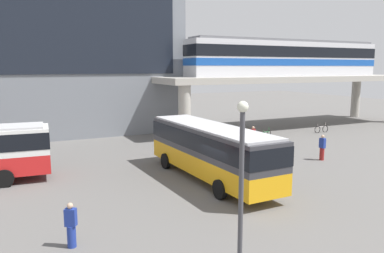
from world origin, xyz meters
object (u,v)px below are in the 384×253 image
Objects in this scene: bus_main at (210,146)px; bicycle_brown at (243,136)px; pedestrian_near_building at (253,137)px; train at (287,58)px; bicycle_green at (266,135)px; pedestrian_by_bike_rack at (71,226)px; bicycle_silver at (321,129)px; pedestrian_walking_across at (322,148)px; station_building at (25,23)px.

bus_main is 13.06m from bicycle_brown.
bus_main is 10.06m from pedestrian_near_building.
bicycle_green is at bearing -141.95° from train.
bicycle_green is at bearing 36.47° from pedestrian_by_bike_rack.
pedestrian_by_bike_rack is (-26.51, -14.62, 0.44)m from bicycle_silver.
pedestrian_walking_across is at bearing -134.38° from bicycle_silver.
bus_main is 6.68× the size of bicycle_green.
bicycle_green is 0.91× the size of pedestrian_walking_across.
pedestrian_by_bike_rack is 18.99m from pedestrian_walking_across.
bicycle_green is at bearing 38.71° from pedestrian_near_building.
pedestrian_by_bike_rack is 0.97× the size of pedestrian_near_building.
pedestrian_by_bike_rack is (-19.48, -14.40, 0.44)m from bicycle_green.
station_building reaches higher than bicycle_brown.
bicycle_silver is (17.93, 9.39, -1.63)m from bus_main.
bicycle_brown is at bearing 178.56° from bicycle_silver.
bus_main is 6.21× the size of bicycle_silver.
train is 32.77m from pedestrian_by_bike_rack.
station_building is at bearing 158.38° from train.
pedestrian_walking_across reaches higher than bicycle_silver.
station_building is 31.84m from bicycle_silver.
train is 12.88× the size of pedestrian_walking_across.
bicycle_brown is at bearing -40.42° from station_building.
train is 10.65m from bicycle_green.
station_building is at bearing 108.96° from bus_main.
pedestrian_near_building is (15.84, -17.54, -10.15)m from station_building.
station_building reaches higher than pedestrian_by_bike_rack.
bicycle_silver is (9.25, -0.23, 0.00)m from bicycle_brown.
bicycle_green is at bearing -37.82° from station_building.
bicycle_silver is at bearing -79.53° from train.
bus_main reaches higher than bicycle_brown.
pedestrian_by_bike_rack reaches higher than bicycle_silver.
train is 22.78m from bus_main.
station_building reaches higher than pedestrian_walking_across.
pedestrian_walking_across reaches higher than bicycle_brown.
bicycle_brown is at bearing -152.45° from train.
bus_main reaches higher than pedestrian_near_building.
bicycle_brown is 8.95m from pedestrian_walking_across.
bicycle_green is (10.90, 9.18, -1.63)m from bus_main.
bicycle_brown is 1.06× the size of pedestrian_by_bike_rack.
station_building reaches higher than pedestrian_near_building.
bicycle_brown is 1.08× the size of bicycle_green.
bicycle_silver is at bearing 28.88° from pedestrian_by_bike_rack.
pedestrian_near_building is at bearing -141.72° from train.
bus_main is 9.54m from pedestrian_walking_across.
bicycle_silver is at bearing -29.24° from station_building.
train reaches higher than bicycle_green.
pedestrian_near_building is at bearing -47.91° from station_building.
bicycle_silver is at bearing 15.56° from pedestrian_near_building.
station_building is 16.25× the size of pedestrian_near_building.
pedestrian_walking_across reaches higher than bicycle_green.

